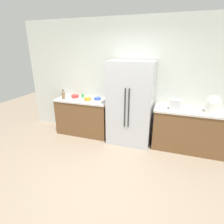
# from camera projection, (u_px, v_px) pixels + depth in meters

# --- Properties ---
(ground_plane) EXTENTS (10.99, 10.99, 0.00)m
(ground_plane) POSITION_uv_depth(u_px,v_px,m) (100.00, 181.00, 2.98)
(ground_plane) COLOR gray
(kitchen_back_panel) EXTENTS (5.49, 0.10, 2.74)m
(kitchen_back_panel) POSITION_uv_depth(u_px,v_px,m) (129.00, 80.00, 4.20)
(kitchen_back_panel) COLOR silver
(kitchen_back_panel) RESTS_ON ground_plane
(counter_left) EXTENTS (1.35, 0.60, 0.90)m
(counter_left) POSITION_uv_depth(u_px,v_px,m) (84.00, 116.00, 4.53)
(counter_left) COLOR brown
(counter_left) RESTS_ON ground_plane
(counter_right) EXTENTS (1.48, 0.60, 0.90)m
(counter_right) POSITION_uv_depth(u_px,v_px,m) (189.00, 130.00, 3.78)
(counter_right) COLOR brown
(counter_right) RESTS_ON ground_plane
(refrigerator) EXTENTS (0.96, 0.67, 1.85)m
(refrigerator) POSITION_uv_depth(u_px,v_px,m) (131.00, 104.00, 3.96)
(refrigerator) COLOR #B7BABF
(refrigerator) RESTS_ON ground_plane
(toaster) EXTENTS (0.21, 0.16, 0.21)m
(toaster) POSITION_uv_depth(u_px,v_px,m) (175.00, 104.00, 3.64)
(toaster) COLOR silver
(toaster) RESTS_ON counter_right
(rice_cooker) EXTENTS (0.26, 0.26, 0.34)m
(rice_cooker) POSITION_uv_depth(u_px,v_px,m) (213.00, 104.00, 3.45)
(rice_cooker) COLOR white
(rice_cooker) RESTS_ON counter_right
(bottle_a) EXTENTS (0.08, 0.08, 0.24)m
(bottle_a) POSITION_uv_depth(u_px,v_px,m) (63.00, 95.00, 4.38)
(bottle_a) COLOR brown
(bottle_a) RESTS_ON counter_left
(cup_a) EXTENTS (0.08, 0.08, 0.08)m
(cup_a) POSITION_uv_depth(u_px,v_px,m) (83.00, 96.00, 4.53)
(cup_a) COLOR green
(cup_a) RESTS_ON counter_left
(cup_b) EXTENTS (0.09, 0.09, 0.08)m
(cup_b) POSITION_uv_depth(u_px,v_px,m) (188.00, 108.00, 3.64)
(cup_b) COLOR white
(cup_b) RESTS_ON counter_right
(bowl_a) EXTENTS (0.16, 0.16, 0.07)m
(bowl_a) POSITION_uv_depth(u_px,v_px,m) (88.00, 99.00, 4.29)
(bowl_a) COLOR orange
(bowl_a) RESTS_ON counter_left
(bowl_b) EXTENTS (0.18, 0.18, 0.07)m
(bowl_b) POSITION_uv_depth(u_px,v_px,m) (75.00, 96.00, 4.52)
(bowl_b) COLOR red
(bowl_b) RESTS_ON counter_left
(bowl_c) EXTENTS (0.16, 0.16, 0.06)m
(bowl_c) POSITION_uv_depth(u_px,v_px,m) (98.00, 99.00, 4.33)
(bowl_c) COLOR blue
(bowl_c) RESTS_ON counter_left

